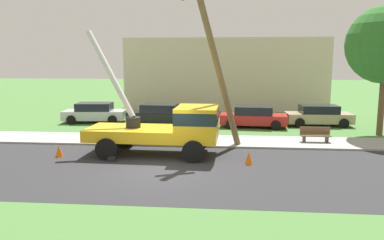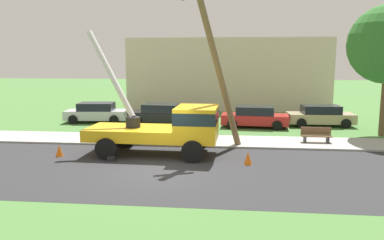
{
  "view_description": "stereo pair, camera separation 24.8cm",
  "coord_description": "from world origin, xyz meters",
  "views": [
    {
      "loc": [
        2.65,
        -14.9,
        4.52
      ],
      "look_at": [
        0.98,
        3.65,
        1.51
      ],
      "focal_mm": 35.06,
      "sensor_mm": 36.0,
      "label": 1
    },
    {
      "loc": [
        2.9,
        -14.88,
        4.52
      ],
      "look_at": [
        0.98,
        3.65,
        1.51
      ],
      "focal_mm": 35.06,
      "sensor_mm": 36.0,
      "label": 2
    }
  ],
  "objects": [
    {
      "name": "ground_plane",
      "position": [
        0.0,
        12.0,
        0.0
      ],
      "size": [
        120.0,
        120.0,
        0.0
      ],
      "primitive_type": "plane",
      "color": "#477538"
    },
    {
      "name": "traffic_cone_behind",
      "position": [
        -5.12,
        1.61,
        0.28
      ],
      "size": [
        0.36,
        0.36,
        0.56
      ],
      "primitive_type": "cone",
      "color": "orange",
      "rests_on": "ground"
    },
    {
      "name": "lowrise_building_backdrop",
      "position": [
        2.59,
        20.88,
        3.2
      ],
      "size": [
        18.0,
        6.0,
        6.4
      ],
      "primitive_type": "cube",
      "color": "beige",
      "rests_on": "ground"
    },
    {
      "name": "parked_sedan_black",
      "position": [
        -1.96,
        10.95,
        0.71
      ],
      "size": [
        4.53,
        2.25,
        1.42
      ],
      "color": "black",
      "rests_on": "ground"
    },
    {
      "name": "parked_sedan_silver",
      "position": [
        -6.81,
        11.29,
        0.71
      ],
      "size": [
        4.55,
        2.29,
        1.42
      ],
      "color": "#B7B7BF",
      "rests_on": "ground"
    },
    {
      "name": "park_bench",
      "position": [
        7.53,
        5.53,
        0.46
      ],
      "size": [
        1.6,
        0.45,
        0.9
      ],
      "color": "brown",
      "rests_on": "ground"
    },
    {
      "name": "traffic_cone_ahead",
      "position": [
        3.69,
        1.1,
        0.28
      ],
      "size": [
        0.36,
        0.36,
        0.56
      ],
      "primitive_type": "cone",
      "color": "orange",
      "rests_on": "ground"
    },
    {
      "name": "sidewalk_strip",
      "position": [
        0.0,
        5.47,
        0.05
      ],
      "size": [
        80.0,
        2.91,
        0.1
      ],
      "primitive_type": "cube",
      "color": "#9E9E99",
      "rests_on": "ground"
    },
    {
      "name": "road_asphalt",
      "position": [
        0.0,
        0.0,
        0.0
      ],
      "size": [
        80.0,
        8.03,
        0.01
      ],
      "primitive_type": "cube",
      "color": "#2B2B2D",
      "rests_on": "ground"
    },
    {
      "name": "parked_sedan_tan",
      "position": [
        9.06,
        11.36,
        0.71
      ],
      "size": [
        4.46,
        2.12,
        1.42
      ],
      "color": "tan",
      "rests_on": "ground"
    },
    {
      "name": "leaning_utility_pole",
      "position": [
        2.15,
        3.93,
        4.45
      ],
      "size": [
        3.05,
        1.91,
        8.69
      ],
      "color": "brown",
      "rests_on": "ground"
    },
    {
      "name": "utility_truck",
      "position": [
        0.04,
        2.41,
        1.41
      ],
      "size": [
        6.76,
        3.21,
        5.98
      ],
      "color": "gold",
      "rests_on": "ground"
    },
    {
      "name": "parked_sedan_red",
      "position": [
        4.53,
        10.34,
        0.71
      ],
      "size": [
        4.52,
        2.23,
        1.42
      ],
      "color": "#B21E1E",
      "rests_on": "ground"
    }
  ]
}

